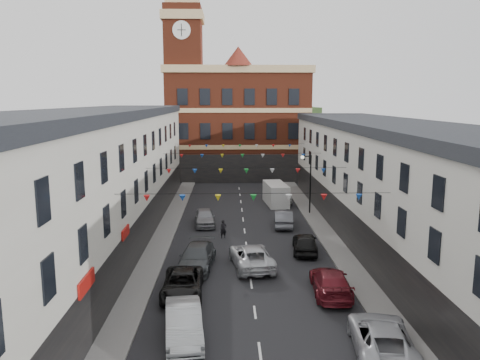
{
  "coord_description": "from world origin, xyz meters",
  "views": [
    {
      "loc": [
        -1.42,
        -31.8,
        11.41
      ],
      "look_at": [
        -0.38,
        8.6,
        4.46
      ],
      "focal_mm": 35.0,
      "sensor_mm": 36.0,
      "label": 1
    }
  ],
  "objects": [
    {
      "name": "street_lamp",
      "position": [
        6.55,
        14.0,
        3.9
      ],
      "size": [
        1.1,
        0.36,
        6.0
      ],
      "color": "black",
      "rests_on": "ground"
    },
    {
      "name": "car_left_b",
      "position": [
        -3.6,
        -10.7,
        0.8
      ],
      "size": [
        2.31,
        5.05,
        1.61
      ],
      "primitive_type": "imported",
      "rotation": [
        0.0,
        0.0,
        0.13
      ],
      "color": "#AFB3B7",
      "rests_on": "ground"
    },
    {
      "name": "car_right_b",
      "position": [
        5.5,
        -12.37,
        0.78
      ],
      "size": [
        3.3,
        5.93,
        1.57
      ],
      "primitive_type": "imported",
      "rotation": [
        0.0,
        0.0,
        3.01
      ],
      "color": "#A4A5AC",
      "rests_on": "ground"
    },
    {
      "name": "moving_car",
      "position": [
        0.16,
        -1.0,
        0.77
      ],
      "size": [
        3.31,
        5.87,
        1.55
      ],
      "primitive_type": "imported",
      "rotation": [
        0.0,
        0.0,
        3.28
      ],
      "color": "#B9BCC1",
      "rests_on": "ground"
    },
    {
      "name": "terrace_right",
      "position": [
        11.78,
        1.0,
        4.85
      ],
      "size": [
        8.4,
        56.0,
        9.7
      ],
      "color": "beige",
      "rests_on": "ground"
    },
    {
      "name": "car_right_d",
      "position": [
        4.36,
        2.03,
        0.76
      ],
      "size": [
        2.28,
        4.65,
        1.52
      ],
      "primitive_type": "imported",
      "rotation": [
        0.0,
        0.0,
        3.03
      ],
      "color": "black",
      "rests_on": "ground"
    },
    {
      "name": "pavement_left",
      "position": [
        -6.9,
        2.0,
        0.07
      ],
      "size": [
        1.8,
        64.0,
        0.15
      ],
      "primitive_type": "cube",
      "color": "#605E5B",
      "rests_on": "ground"
    },
    {
      "name": "car_left_d",
      "position": [
        -3.6,
        -1.14,
        0.78
      ],
      "size": [
        2.72,
        5.59,
        1.57
      ],
      "primitive_type": "imported",
      "rotation": [
        0.0,
        0.0,
        -0.1
      ],
      "color": "#3B3F42",
      "rests_on": "ground"
    },
    {
      "name": "pedestrian",
      "position": [
        -1.84,
        5.88,
        0.78
      ],
      "size": [
        0.65,
        0.53,
        1.55
      ],
      "primitive_type": "imported",
      "rotation": [
        0.0,
        0.0,
        0.32
      ],
      "color": "black",
      "rests_on": "ground"
    },
    {
      "name": "pavement_right",
      "position": [
        6.9,
        2.0,
        0.07
      ],
      "size": [
        1.8,
        64.0,
        0.15
      ],
      "primitive_type": "cube",
      "color": "#605E5B",
      "rests_on": "ground"
    },
    {
      "name": "car_right_e",
      "position": [
        3.6,
        9.47,
        0.75
      ],
      "size": [
        1.96,
        4.66,
        1.5
      ],
      "primitive_type": "imported",
      "rotation": [
        0.0,
        0.0,
        3.06
      ],
      "color": "#575960",
      "rests_on": "ground"
    },
    {
      "name": "car_left_e",
      "position": [
        -3.6,
        10.02,
        0.76
      ],
      "size": [
        2.18,
        4.61,
        1.52
      ],
      "primitive_type": "imported",
      "rotation": [
        0.0,
        0.0,
        0.09
      ],
      "color": "gray",
      "rests_on": "ground"
    },
    {
      "name": "car_right_c",
      "position": [
        4.63,
        -5.68,
        0.75
      ],
      "size": [
        2.44,
        5.33,
        1.51
      ],
      "primitive_type": "imported",
      "rotation": [
        0.0,
        0.0,
        3.08
      ],
      "color": "maroon",
      "rests_on": "ground"
    },
    {
      "name": "clock_tower",
      "position": [
        -7.5,
        35.0,
        14.93
      ],
      "size": [
        5.6,
        5.6,
        30.0
      ],
      "color": "maroon",
      "rests_on": "ground"
    },
    {
      "name": "distant_hill",
      "position": [
        -4.0,
        62.0,
        5.0
      ],
      "size": [
        40.0,
        14.0,
        10.0
      ],
      "primitive_type": "cube",
      "color": "#264520",
      "rests_on": "ground"
    },
    {
      "name": "car_left_c",
      "position": [
        -4.14,
        -5.64,
        0.71
      ],
      "size": [
        2.43,
        5.11,
        1.41
      ],
      "primitive_type": "imported",
      "rotation": [
        0.0,
        0.0,
        0.02
      ],
      "color": "black",
      "rests_on": "ground"
    },
    {
      "name": "car_right_f",
      "position": [
        4.19,
        19.64,
        0.71
      ],
      "size": [
        2.79,
        5.3,
        1.42
      ],
      "primitive_type": "imported",
      "rotation": [
        0.0,
        0.0,
        3.23
      ],
      "color": "silver",
      "rests_on": "ground"
    },
    {
      "name": "terrace_left",
      "position": [
        -11.78,
        1.0,
        5.35
      ],
      "size": [
        8.4,
        56.0,
        10.7
      ],
      "color": "beige",
      "rests_on": "ground"
    },
    {
      "name": "white_van",
      "position": [
        3.82,
        18.59,
        1.17
      ],
      "size": [
        2.55,
        5.47,
        2.34
      ],
      "primitive_type": "cube",
      "rotation": [
        0.0,
        0.0,
        0.1
      ],
      "color": "silver",
      "rests_on": "ground"
    },
    {
      "name": "ground",
      "position": [
        0.0,
        0.0,
        0.0
      ],
      "size": [
        160.0,
        160.0,
        0.0
      ],
      "primitive_type": "plane",
      "color": "black",
      "rests_on": "ground"
    },
    {
      "name": "civic_building",
      "position": [
        0.0,
        37.95,
        8.14
      ],
      "size": [
        20.6,
        13.3,
        18.5
      ],
      "color": "maroon",
      "rests_on": "ground"
    }
  ]
}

